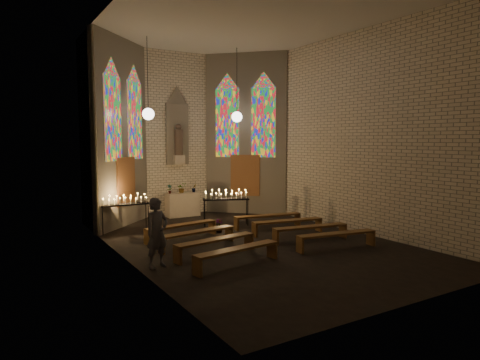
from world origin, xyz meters
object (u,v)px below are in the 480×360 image
at_px(aisle_flower_pot, 219,226).
at_px(visitor, 157,233).
at_px(altar, 183,205).
at_px(votive_stand_left, 125,202).
at_px(votive_stand_right, 226,197).

bearing_deg(aisle_flower_pot, visitor, -139.38).
relative_size(altar, visitor, 0.78).
xyz_separation_m(aisle_flower_pot, votive_stand_left, (-2.81, 1.79, 0.84)).
xyz_separation_m(votive_stand_left, votive_stand_right, (3.63, -0.82, 0.03)).
bearing_deg(votive_stand_right, votive_stand_left, -169.57).
distance_m(votive_stand_left, votive_stand_right, 3.72).
distance_m(votive_stand_right, visitor, 5.62).
bearing_deg(votive_stand_left, altar, 34.54).
height_order(aisle_flower_pot, votive_stand_left, votive_stand_left).
height_order(votive_stand_left, votive_stand_right, votive_stand_right).
bearing_deg(votive_stand_left, aisle_flower_pot, -29.61).
bearing_deg(visitor, votive_stand_right, 24.66).
height_order(altar, votive_stand_left, votive_stand_left).
bearing_deg(visitor, aisle_flower_pot, 22.59).
relative_size(aisle_flower_pot, votive_stand_right, 0.26).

